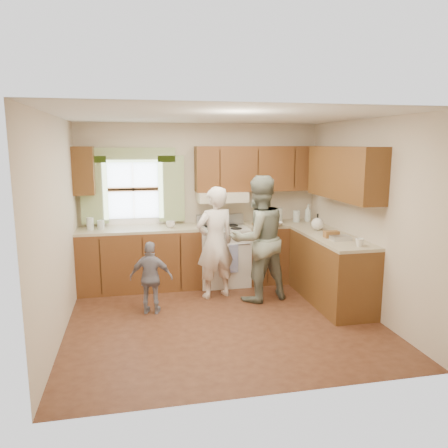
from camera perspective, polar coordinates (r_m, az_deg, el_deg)
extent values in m
plane|color=#422214|center=(5.65, -0.17, -12.32)|extent=(3.80, 3.80, 0.00)
plane|color=white|center=(5.22, -0.19, 13.90)|extent=(3.80, 3.80, 0.00)
plane|color=beige|center=(7.00, -3.06, 2.72)|extent=(3.80, 0.00, 3.80)
plane|color=beige|center=(3.63, 5.39, -4.48)|extent=(3.80, 0.00, 3.80)
plane|color=beige|center=(5.26, -20.91, -0.49)|extent=(0.00, 3.50, 3.50)
plane|color=beige|center=(5.97, 18.00, 0.90)|extent=(0.00, 3.50, 3.50)
cube|color=#44280E|center=(6.78, -10.93, -4.60)|extent=(1.82, 0.60, 0.90)
cube|color=#44280E|center=(7.17, 7.64, -3.68)|extent=(1.22, 0.60, 0.90)
cube|color=#452810|center=(6.28, 13.74, -5.91)|extent=(0.60, 1.65, 0.90)
cube|color=#BFB18F|center=(6.67, -11.07, -0.70)|extent=(1.82, 0.60, 0.04)
cube|color=#BFB18F|center=(7.07, 7.73, 0.02)|extent=(1.22, 0.60, 0.04)
cube|color=#BFB18F|center=(6.17, 13.92, -1.71)|extent=(0.60, 1.65, 0.04)
cube|color=#44280E|center=(6.98, 4.49, 7.22)|extent=(2.00, 0.33, 0.70)
cube|color=#452810|center=(6.74, -17.86, 6.65)|extent=(0.30, 0.33, 0.70)
cube|color=#452810|center=(6.11, 15.43, 6.45)|extent=(0.33, 1.65, 0.70)
cube|color=beige|center=(6.81, -0.27, 3.59)|extent=(0.76, 0.45, 0.15)
cube|color=silver|center=(6.87, -11.77, 4.48)|extent=(0.90, 0.03, 0.90)
cube|color=#D6D83F|center=(6.84, -16.64, 4.24)|extent=(0.40, 0.05, 1.02)
cube|color=#D6D83F|center=(6.84, -6.89, 4.60)|extent=(0.40, 0.05, 1.02)
cube|color=#D6D83F|center=(6.79, -11.93, 8.81)|extent=(1.30, 0.05, 0.22)
cylinder|color=white|center=(7.11, 4.67, 2.58)|extent=(0.27, 0.12, 0.12)
imported|color=silver|center=(6.61, -6.98, -0.05)|extent=(0.14, 0.14, 0.10)
imported|color=silver|center=(7.24, 10.91, 1.46)|extent=(0.14, 0.14, 0.28)
imported|color=silver|center=(6.79, 6.68, 0.03)|extent=(0.27, 0.27, 0.06)
imported|color=silver|center=(5.62, 17.29, -2.31)|extent=(0.12, 0.12, 0.10)
cylinder|color=silver|center=(6.68, -17.09, 0.02)|extent=(0.10, 0.10, 0.18)
cylinder|color=silver|center=(6.70, -15.80, -0.09)|extent=(0.10, 0.10, 0.14)
cube|color=olive|center=(6.84, 4.72, -0.03)|extent=(0.22, 0.17, 0.02)
cube|color=gold|center=(6.99, 5.07, 0.60)|extent=(0.21, 0.15, 0.11)
cylinder|color=silver|center=(6.97, 7.03, 1.06)|extent=(0.15, 0.15, 0.24)
cylinder|color=silver|center=(7.16, 9.46, 1.03)|extent=(0.11, 0.11, 0.19)
sphere|color=silver|center=(6.51, 12.10, 0.00)|extent=(0.18, 0.18, 0.18)
cube|color=olive|center=(6.05, 13.85, -1.31)|extent=(0.20, 0.11, 0.09)
cube|color=silver|center=(5.92, 14.97, -1.79)|extent=(0.25, 0.17, 0.06)
cube|color=silver|center=(6.89, -0.12, -4.16)|extent=(0.76, 0.64, 0.90)
cube|color=#B7B7BC|center=(7.03, -0.55, 0.63)|extent=(0.76, 0.10, 0.16)
cylinder|color=#B7B7BC|center=(6.53, 0.45, -2.72)|extent=(0.68, 0.03, 0.03)
cube|color=#4E59B6|center=(6.57, 0.91, -4.61)|extent=(0.22, 0.02, 0.42)
cylinder|color=black|center=(6.87, -1.79, -0.31)|extent=(0.18, 0.18, 0.01)
cylinder|color=black|center=(6.94, 1.14, -0.20)|extent=(0.18, 0.18, 0.01)
cylinder|color=black|center=(6.63, -1.41, -0.71)|extent=(0.18, 0.18, 0.01)
cylinder|color=black|center=(6.71, 1.61, -0.59)|extent=(0.18, 0.18, 0.01)
imported|color=silver|center=(6.21, -1.16, -2.45)|extent=(0.67, 0.53, 1.60)
imported|color=#1F362C|center=(6.10, 4.50, -1.94)|extent=(1.00, 0.86, 1.76)
imported|color=gray|center=(5.76, -9.48, -6.95)|extent=(0.60, 0.36, 0.96)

